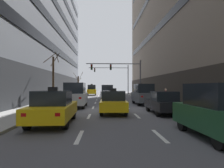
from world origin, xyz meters
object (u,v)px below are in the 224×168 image
Objects in this scene: car_driving_1 at (106,91)px; car_parked_1 at (163,103)px; taxi_driving_3 at (113,102)px; traffic_signal_1 at (116,74)px; traffic_signal_0 at (121,71)px; pedestrian_1 at (166,95)px; car_driving_5 at (75,95)px; car_parked_2 at (144,94)px; car_parked_0 at (217,111)px; taxi_driving_0 at (92,90)px; taxi_driving_2 at (53,107)px; car_driving_4 at (107,92)px; street_tree_1 at (53,78)px; pedestrian_0 at (147,92)px; street_tree_0 at (78,85)px.

car_parked_1 is (3.62, -30.62, -0.02)m from car_driving_1.
traffic_signal_1 is at bearing 85.73° from taxi_driving_3.
pedestrian_1 is at bearing -71.64° from traffic_signal_0.
car_driving_5 is 7.08m from car_parked_2.
car_driving_1 is 1.03× the size of car_parked_1.
car_parked_0 is at bearing -84.41° from car_driving_1.
car_driving_5 is at bearing -172.51° from pedestrian_1.
taxi_driving_0 is 1.10× the size of car_parked_0.
traffic_signal_1 is (5.47, 33.77, 3.78)m from taxi_driving_2.
traffic_signal_1 is at bearing 97.23° from pedestrian_1.
pedestrian_1 is at bearing -69.55° from taxi_driving_0.
taxi_driving_2 is 1.05× the size of taxi_driving_3.
taxi_driving_3 is at bearing -89.71° from car_driving_1.
car_driving_4 is at bearing 120.76° from pedestrian_1.
car_parked_2 is at bearing -80.62° from traffic_signal_0.
taxi_driving_0 reaches higher than car_parked_1.
car_parked_1 is (6.69, 3.37, -0.06)m from taxi_driving_2.
taxi_driving_3 is 7.48m from pedestrian_1.
traffic_signal_0 is (1.94, 15.62, 3.39)m from taxi_driving_3.
car_parked_2 reaches higher than taxi_driving_2.
car_parked_2 is 0.82× the size of street_tree_1.
car_parked_0 is (6.64, -34.86, -0.09)m from taxi_driving_0.
pedestrian_0 is at bearing 83.13° from car_parked_0.
taxi_driving_0 is at bearing 89.87° from car_driving_5.
street_tree_1 is (-8.16, -23.19, -1.83)m from traffic_signal_1.
taxi_driving_0 is 24.55m from pedestrian_1.
traffic_signal_1 reaches higher than car_driving_1.
taxi_driving_2 is at bearing -90.10° from taxi_driving_0.
street_tree_1 is (-2.70, 10.57, 1.95)m from taxi_driving_2.
street_tree_1 is (-5.92, 6.90, 1.99)m from taxi_driving_3.
car_driving_5 is at bearing 121.98° from car_parked_0.
taxi_driving_3 is at bearing -51.29° from car_driving_5.
car_driving_5 is 1.03× the size of car_parked_2.
pedestrian_1 is (11.32, -22.07, -1.18)m from street_tree_0.
car_driving_1 is (3.01, 2.15, -0.31)m from taxi_driving_0.
car_parked_1 is at bearing -109.54° from pedestrian_1.
taxi_driving_0 is 1.03× the size of car_parked_2.
car_parked_2 reaches higher than car_driving_1.
taxi_driving_3 is 0.96× the size of car_parked_2.
car_parked_1 is at bearing -90.00° from car_parked_2.
street_tree_0 reaches higher than pedestrian_1.
taxi_driving_3 is at bearing -49.37° from street_tree_1.
street_tree_1 is 3.56× the size of pedestrian_0.
car_parked_1 is at bearing -5.06° from taxi_driving_3.
car_driving_5 is at bearing -101.85° from traffic_signal_1.
taxi_driving_3 is at bearing 174.94° from car_parked_1.
taxi_driving_2 is at bearing -99.75° from car_driving_4.
car_parked_1 is 29.12m from street_tree_0.
traffic_signal_0 reaches higher than car_parked_0.
traffic_signal_1 reaches higher than street_tree_1.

